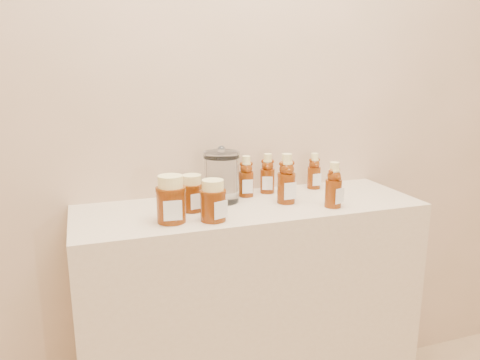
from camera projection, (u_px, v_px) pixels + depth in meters
name	position (u px, v px, depth m)	size (l,w,h in m)	color
wall_back	(232.00, 71.00, 1.70)	(3.50, 0.02, 2.70)	tan
display_table	(250.00, 321.00, 1.73)	(1.20, 0.40, 0.90)	beige
bear_bottle_back_left	(246.00, 174.00, 1.71)	(0.06, 0.06, 0.17)	#5A2107
bear_bottle_back_mid	(267.00, 171.00, 1.76)	(0.06, 0.06, 0.17)	#5A2107
bear_bottle_back_right	(314.00, 169.00, 1.82)	(0.05, 0.05, 0.16)	#5A2107
bear_bottle_front_left	(287.00, 175.00, 1.63)	(0.07, 0.07, 0.20)	#5A2107
bear_bottle_front_right	(334.00, 182.00, 1.58)	(0.06, 0.06, 0.18)	#5A2107
honey_jar_left	(171.00, 199.00, 1.43)	(0.09, 0.09, 0.15)	#5A2107
honey_jar_back	(192.00, 193.00, 1.55)	(0.08, 0.08, 0.12)	#5A2107
honey_jar_front	(213.00, 200.00, 1.45)	(0.08, 0.08, 0.13)	#5A2107
glass_canister	(222.00, 175.00, 1.64)	(0.13, 0.13, 0.20)	white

